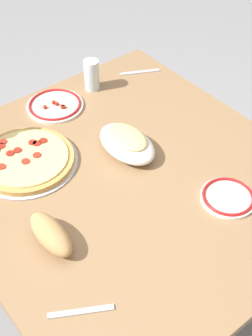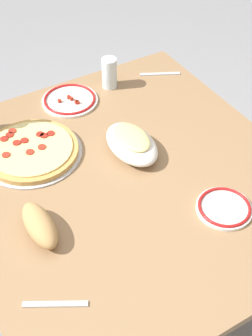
% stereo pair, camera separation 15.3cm
% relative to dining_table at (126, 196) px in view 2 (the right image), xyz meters
% --- Properties ---
extents(ground_plane, '(8.00, 8.00, 0.00)m').
position_rel_dining_table_xyz_m(ground_plane, '(0.00, 0.00, -0.62)').
color(ground_plane, gray).
rests_on(ground_plane, ground).
extents(dining_table, '(1.20, 1.09, 0.73)m').
position_rel_dining_table_xyz_m(dining_table, '(0.00, 0.00, 0.00)').
color(dining_table, '#93704C').
rests_on(dining_table, ground).
extents(pepperoni_pizza, '(0.35, 0.35, 0.03)m').
position_rel_dining_table_xyz_m(pepperoni_pizza, '(0.25, 0.23, 0.12)').
color(pepperoni_pizza, '#B7B7BC').
rests_on(pepperoni_pizza, dining_table).
extents(baked_pasta_dish, '(0.24, 0.15, 0.08)m').
position_rel_dining_table_xyz_m(baked_pasta_dish, '(0.09, -0.07, 0.15)').
color(baked_pasta_dish, white).
rests_on(baked_pasta_dish, dining_table).
extents(water_glass, '(0.06, 0.06, 0.13)m').
position_rel_dining_table_xyz_m(water_glass, '(0.48, -0.20, 0.17)').
color(water_glass, silver).
rests_on(water_glass, dining_table).
extents(side_plate_near, '(0.17, 0.17, 0.02)m').
position_rel_dining_table_xyz_m(side_plate_near, '(-0.28, -0.18, 0.12)').
color(side_plate_near, white).
rests_on(side_plate_near, dining_table).
extents(side_plate_far, '(0.22, 0.22, 0.02)m').
position_rel_dining_table_xyz_m(side_plate_far, '(0.46, -0.01, 0.12)').
color(side_plate_far, white).
rests_on(side_plate_far, dining_table).
extents(bread_loaf, '(0.19, 0.08, 0.07)m').
position_rel_dining_table_xyz_m(bread_loaf, '(-0.08, 0.34, 0.14)').
color(bread_loaf, tan).
rests_on(bread_loaf, dining_table).
extents(fork_left, '(0.09, 0.16, 0.00)m').
position_rel_dining_table_xyz_m(fork_left, '(0.44, -0.43, 0.11)').
color(fork_left, '#B7B7BC').
rests_on(fork_left, dining_table).
extents(fork_right, '(0.10, 0.16, 0.00)m').
position_rel_dining_table_xyz_m(fork_right, '(-0.32, 0.40, 0.11)').
color(fork_right, '#B7B7BC').
rests_on(fork_right, dining_table).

